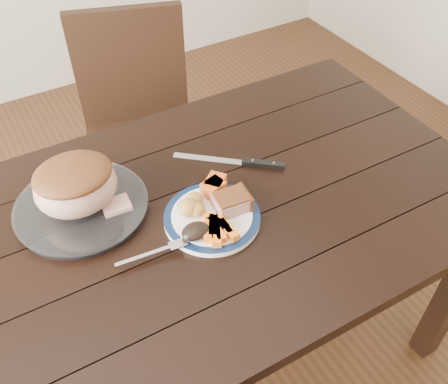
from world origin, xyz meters
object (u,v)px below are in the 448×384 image
roast_joint (76,187)px  carving_knife (249,162)px  serving_platter (82,208)px  fork (158,251)px  chair_far (139,121)px  pork_slice (231,203)px  dining_table (195,236)px  dinner_plate (212,218)px

roast_joint → carving_knife: bearing=-7.9°
serving_platter → fork: bearing=-66.3°
chair_far → roast_joint: chair_far is taller
pork_slice → fork: (-0.22, -0.03, -0.02)m
pork_slice → fork: size_ratio=0.48×
serving_platter → carving_knife: size_ratio=1.29×
carving_knife → fork: bearing=-114.1°
dining_table → dinner_plate: size_ratio=6.62×
dinner_plate → carving_knife: size_ratio=0.95×
chair_far → pork_slice: 0.83m
pork_slice → roast_joint: 0.39m
dining_table → fork: fork is taller
fork → roast_joint: roast_joint is taller
chair_far → dinner_plate: 0.82m
pork_slice → carving_knife: pork_slice is taller
dinner_plate → roast_joint: roast_joint is taller
pork_slice → fork: pork_slice is taller
pork_slice → chair_far: bearing=86.2°
dinner_plate → roast_joint: bearing=143.7°
roast_joint → pork_slice: bearing=-32.0°
roast_joint → chair_far: bearing=57.0°
chair_far → roast_joint: 0.76m
serving_platter → roast_joint: size_ratio=1.61×
fork → carving_knife: (0.36, 0.17, -0.01)m
serving_platter → dinner_plate: bearing=-36.3°
dining_table → carving_knife: size_ratio=6.28×
chair_far → fork: 0.90m
dinner_plate → fork: size_ratio=1.37×
dining_table → serving_platter: (-0.24, 0.15, 0.10)m
dinner_plate → carving_knife: dinner_plate is taller
chair_far → fork: bearing=89.6°
serving_platter → roast_joint: (0.00, 0.00, 0.08)m
chair_far → roast_joint: (-0.38, -0.58, 0.31)m
serving_platter → fork: (0.10, -0.24, 0.01)m
dinner_plate → pork_slice: size_ratio=2.85×
serving_platter → chair_far: bearing=57.0°
dining_table → serving_platter: size_ratio=4.86×
dining_table → chair_far: chair_far is taller
roast_joint → serving_platter: bearing=0.0°
roast_joint → fork: bearing=-66.3°
dinner_plate → fork: bearing=-167.1°
serving_platter → fork: 0.26m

